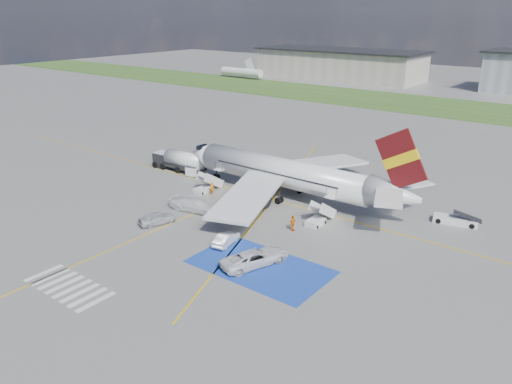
% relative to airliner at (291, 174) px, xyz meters
% --- Properties ---
extents(ground, '(400.00, 400.00, 0.00)m').
position_rel_airliner_xyz_m(ground, '(-1.51, -14.00, -3.39)').
color(ground, '#60605E').
rests_on(ground, ground).
extents(grass_strip, '(400.00, 30.00, 0.01)m').
position_rel_airliner_xyz_m(grass_strip, '(-1.51, 81.00, -3.39)').
color(grass_strip, '#2D4C1E').
rests_on(grass_strip, ground).
extents(taxiway_line_main, '(120.00, 0.20, 0.01)m').
position_rel_airliner_xyz_m(taxiway_line_main, '(-1.51, -2.00, -3.39)').
color(taxiway_line_main, gold).
rests_on(taxiway_line_main, ground).
extents(taxiway_line_cross, '(0.20, 60.00, 0.01)m').
position_rel_airliner_xyz_m(taxiway_line_cross, '(-6.51, -24.00, -3.39)').
color(taxiway_line_cross, gold).
rests_on(taxiway_line_cross, ground).
extents(taxiway_line_diag, '(20.71, 56.45, 0.01)m').
position_rel_airliner_xyz_m(taxiway_line_diag, '(-1.51, -2.00, -3.39)').
color(taxiway_line_diag, gold).
rests_on(taxiway_line_diag, ground).
extents(staging_box, '(14.00, 8.00, 0.01)m').
position_rel_airliner_xyz_m(staging_box, '(8.49, -18.00, -3.39)').
color(staging_box, '#1A3B9D').
rests_on(staging_box, ground).
extents(crosswalk, '(9.00, 4.00, 0.01)m').
position_rel_airliner_xyz_m(crosswalk, '(-3.31, -32.00, -3.39)').
color(crosswalk, silver).
rests_on(crosswalk, ground).
extents(terminal_west, '(60.00, 22.00, 10.00)m').
position_rel_airliner_xyz_m(terminal_west, '(-56.51, 116.00, 1.61)').
color(terminal_west, '#9F9A89').
rests_on(terminal_west, ground).
extents(airliner, '(36.81, 32.95, 11.92)m').
position_rel_airliner_xyz_m(airliner, '(0.00, 0.00, 0.00)').
color(airliner, silver).
rests_on(airliner, ground).
extents(airstairs_fwd, '(1.90, 5.20, 3.60)m').
position_rel_airliner_xyz_m(airstairs_fwd, '(-11.01, -5.30, -2.77)').
color(airstairs_fwd, silver).
rests_on(airstairs_fwd, ground).
extents(airstairs_aft, '(1.90, 5.20, 3.60)m').
position_rel_airliner_xyz_m(airstairs_aft, '(7.49, -5.30, -2.77)').
color(airstairs_aft, silver).
rests_on(airstairs_aft, ground).
extents(fuel_tanker, '(9.67, 3.09, 3.26)m').
position_rel_airliner_xyz_m(fuel_tanker, '(-20.92, -0.61, -2.02)').
color(fuel_tanker, black).
rests_on(fuel_tanker, ground).
extents(gpu_cart, '(2.14, 1.63, 1.59)m').
position_rel_airliner_xyz_m(gpu_cart, '(-17.26, -1.42, -2.67)').
color(gpu_cart, silver).
rests_on(gpu_cart, ground).
extents(belt_loader, '(5.59, 2.99, 1.62)m').
position_rel_airliner_xyz_m(belt_loader, '(20.67, 4.93, -2.99)').
color(belt_loader, silver).
rests_on(belt_loader, ground).
extents(car_silver_a, '(3.17, 4.79, 1.52)m').
position_rel_airliner_xyz_m(car_silver_a, '(-7.72, -17.12, -2.64)').
color(car_silver_a, '#A9ACB1').
rests_on(car_silver_a, ground).
extents(car_silver_b, '(2.23, 4.24, 1.33)m').
position_rel_airliner_xyz_m(car_silver_b, '(2.44, -16.23, -2.73)').
color(car_silver_b, '#B6B9BE').
rests_on(car_silver_b, ground).
extents(van_white_a, '(4.30, 6.13, 2.10)m').
position_rel_airliner_xyz_m(van_white_a, '(7.84, -17.94, -2.34)').
color(van_white_a, silver).
rests_on(van_white_a, ground).
extents(van_white_b, '(5.78, 3.22, 2.14)m').
position_rel_airliner_xyz_m(van_white_b, '(-6.86, -11.38, -2.32)').
color(van_white_b, silver).
rests_on(van_white_b, ground).
extents(crew_fwd, '(0.77, 0.59, 1.90)m').
position_rel_airliner_xyz_m(crew_fwd, '(-9.21, -5.75, -2.44)').
color(crew_fwd, orange).
rests_on(crew_fwd, ground).
extents(crew_nose, '(1.06, 1.02, 1.72)m').
position_rel_airliner_xyz_m(crew_nose, '(-19.33, -0.51, -2.53)').
color(crew_nose, '#E6540C').
rests_on(crew_nose, ground).
extents(crew_aft, '(0.52, 1.16, 1.95)m').
position_rel_airliner_xyz_m(crew_aft, '(6.25, -8.78, -2.42)').
color(crew_aft, orange).
rests_on(crew_aft, ground).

